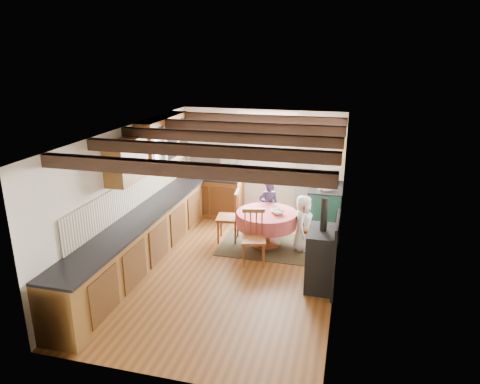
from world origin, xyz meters
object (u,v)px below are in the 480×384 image
(chair_near, at_px, (254,238))
(cup, at_px, (276,207))
(chair_left, at_px, (228,216))
(aga_range, at_px, (325,208))
(child_right, at_px, (303,223))
(dining_table, at_px, (266,229))
(child_far, at_px, (269,207))
(cast_iron_stove, at_px, (322,243))
(chair_right, at_px, (313,227))

(chair_near, bearing_deg, cup, 62.61)
(chair_left, height_order, aga_range, chair_left)
(chair_left, bearing_deg, cup, 89.87)
(aga_range, height_order, child_right, child_right)
(chair_near, relative_size, chair_left, 0.95)
(dining_table, bearing_deg, child_far, 97.44)
(child_far, bearing_deg, cast_iron_stove, 105.56)
(child_far, bearing_deg, chair_near, 73.94)
(chair_near, relative_size, child_far, 0.88)
(cup, bearing_deg, aga_range, 47.60)
(aga_range, xyz_separation_m, child_far, (-1.11, -0.46, 0.08))
(chair_right, height_order, child_right, child_right)
(chair_right, relative_size, child_right, 0.86)
(child_right, bearing_deg, aga_range, -11.51)
(chair_near, height_order, aga_range, chair_near)
(chair_right, bearing_deg, child_far, 58.06)
(chair_near, xyz_separation_m, child_far, (-0.02, 1.46, 0.07))
(chair_left, relative_size, child_right, 0.96)
(chair_near, bearing_deg, chair_left, 115.43)
(chair_near, bearing_deg, cast_iron_stove, -35.82)
(child_far, bearing_deg, cup, 99.59)
(chair_right, bearing_deg, chair_left, 90.54)
(chair_right, bearing_deg, dining_table, 93.69)
(chair_near, distance_m, chair_left, 1.11)
(chair_near, height_order, cup, chair_near)
(cast_iron_stove, bearing_deg, chair_left, 145.27)
(chair_near, distance_m, chair_right, 1.25)
(aga_range, height_order, cast_iron_stove, cast_iron_stove)
(chair_left, bearing_deg, chair_near, 32.44)
(chair_near, relative_size, cast_iron_stove, 0.66)
(aga_range, bearing_deg, dining_table, -131.98)
(cast_iron_stove, xyz_separation_m, child_far, (-1.22, 1.94, -0.19))
(cast_iron_stove, bearing_deg, chair_right, 101.24)
(child_right, bearing_deg, chair_right, -75.43)
(aga_range, relative_size, child_right, 0.96)
(chair_right, height_order, aga_range, aga_range)
(cast_iron_stove, bearing_deg, chair_near, 158.54)
(cast_iron_stove, bearing_deg, child_far, 122.23)
(chair_left, relative_size, cup, 9.94)
(chair_right, bearing_deg, chair_near, 132.60)
(cast_iron_stove, height_order, child_right, cast_iron_stove)
(child_far, distance_m, cup, 0.58)
(chair_left, bearing_deg, cast_iron_stove, 47.93)
(chair_right, xyz_separation_m, cup, (-0.72, 0.16, 0.27))
(child_far, height_order, cup, child_far)
(chair_near, xyz_separation_m, chair_left, (-0.71, 0.86, 0.03))
(chair_right, xyz_separation_m, child_right, (-0.18, -0.03, 0.07))
(dining_table, xyz_separation_m, cup, (0.15, 0.18, 0.39))
(dining_table, relative_size, child_far, 1.03)
(child_right, distance_m, cup, 0.61)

